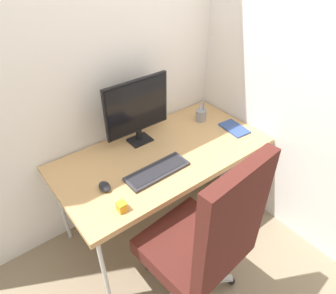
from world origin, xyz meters
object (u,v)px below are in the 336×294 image
notebook (234,128)px  desk_clamp_accessory (122,207)px  mouse (105,187)px  office_chair (205,242)px  monitor (137,108)px  keyboard (157,171)px  pen_holder (201,115)px

notebook → desk_clamp_accessory: (-1.13, -0.18, 0.02)m
mouse → office_chair: bearing=-62.8°
monitor → notebook: bearing=-26.4°
office_chair → monitor: (0.18, 0.91, 0.36)m
monitor → desk_clamp_accessory: bearing=-131.7°
keyboard → pen_holder: pen_holder is taller
office_chair → mouse: size_ratio=12.59×
pen_holder → notebook: pen_holder is taller
keyboard → mouse: size_ratio=4.47×
mouse → pen_holder: pen_holder is taller
mouse → monitor: bearing=37.0°
desk_clamp_accessory → monitor: bearing=48.3°
office_chair → notebook: (0.85, 0.58, 0.10)m
monitor → pen_holder: bearing=-7.5°
mouse → desk_clamp_accessory: (-0.01, -0.21, 0.01)m
pen_holder → mouse: bearing=-167.2°
monitor → desk_clamp_accessory: (-0.46, -0.51, -0.24)m
keyboard → mouse: mouse is taller
office_chair → pen_holder: bearing=48.8°
office_chair → monitor: bearing=78.7°
mouse → pen_holder: size_ratio=0.57×
office_chair → pen_holder: size_ratio=7.23×
monitor → notebook: monitor is taller
pen_holder → notebook: (0.12, -0.26, -0.04)m
notebook → desk_clamp_accessory: bearing=-165.5°
mouse → keyboard: bearing=-9.0°
mouse → notebook: (1.12, -0.03, -0.01)m
monitor → desk_clamp_accessory: size_ratio=8.64×
keyboard → notebook: 0.78m
office_chair → keyboard: size_ratio=2.82×
notebook → office_chair: bearing=-140.4°
office_chair → keyboard: office_chair is taller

